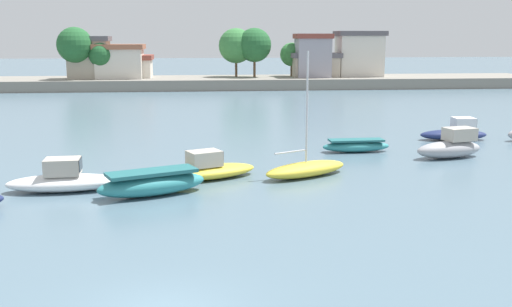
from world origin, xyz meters
TOP-DOWN VIEW (x-y plane):
  - moored_boat_2 at (-5.31, 13.85)m, footprint 5.55×2.17m
  - moored_boat_3 at (-1.03, 12.62)m, footprint 5.43×3.49m
  - moored_boat_4 at (1.76, 15.71)m, footprint 5.31×3.69m
  - moored_boat_5 at (6.84, 15.66)m, footprint 5.24×3.75m
  - moored_boat_6 at (11.32, 22.11)m, footprint 4.43×1.35m
  - moored_boat_7 at (16.62, 19.67)m, footprint 4.68×2.52m
  - moored_boat_8 at (19.66, 25.79)m, footprint 4.92×1.95m
  - distant_shoreline at (1.69, 72.60)m, footprint 103.96×11.79m

SIDE VIEW (x-z plane):
  - moored_boat_6 at x=11.32m, z-range -0.02..0.81m
  - moored_boat_5 at x=6.84m, z-range -2.88..3.72m
  - moored_boat_4 at x=1.76m, z-range -0.25..1.26m
  - moored_boat_2 at x=-5.31m, z-range -0.26..1.35m
  - moored_boat_8 at x=19.66m, z-range -0.26..1.37m
  - moored_boat_3 at x=-1.03m, z-range -0.02..1.17m
  - moored_boat_7 at x=16.62m, z-range -0.21..1.63m
  - distant_shoreline at x=1.69m, z-range -1.93..6.77m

